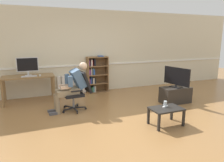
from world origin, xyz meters
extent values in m
plane|color=olive|center=(0.00, 0.00, 0.00)|extent=(18.00, 18.00, 0.00)
cube|color=beige|center=(0.00, 2.65, 1.35)|extent=(12.00, 0.10, 2.70)
cube|color=white|center=(0.00, 2.58, 0.92)|extent=(12.00, 0.03, 0.05)
cube|color=olive|center=(-2.53, 1.88, 0.36)|extent=(0.06, 0.06, 0.72)
cube|color=olive|center=(-1.22, 1.88, 0.36)|extent=(0.06, 0.06, 0.72)
cube|color=olive|center=(-1.22, 2.42, 0.36)|extent=(0.06, 0.06, 0.72)
cube|color=olive|center=(-2.53, 2.42, 0.36)|extent=(0.06, 0.06, 0.72)
cube|color=olive|center=(-1.87, 2.15, 0.74)|extent=(1.39, 0.63, 0.04)
cube|color=silver|center=(-1.87, 2.21, 0.76)|extent=(0.18, 0.14, 0.01)
cube|color=silver|center=(-1.87, 2.23, 0.82)|extent=(0.04, 0.02, 0.10)
cube|color=silver|center=(-1.87, 2.23, 1.07)|extent=(0.59, 0.02, 0.40)
cube|color=black|center=(-1.87, 2.22, 1.07)|extent=(0.54, 0.00, 0.36)
cube|color=silver|center=(-1.85, 2.01, 0.77)|extent=(0.40, 0.12, 0.02)
cube|color=white|center=(-1.56, 2.03, 0.77)|extent=(0.06, 0.10, 0.03)
cube|color=brown|center=(-0.07, 2.42, 0.60)|extent=(0.03, 0.28, 1.20)
cube|color=brown|center=(0.60, 2.42, 0.60)|extent=(0.03, 0.28, 1.20)
cube|color=brown|center=(0.27, 2.56, 0.60)|extent=(0.67, 0.02, 1.20)
cube|color=brown|center=(0.27, 2.42, 0.01)|extent=(0.64, 0.28, 0.03)
cube|color=brown|center=(0.27, 2.42, 0.31)|extent=(0.64, 0.28, 0.03)
cube|color=brown|center=(0.27, 2.42, 0.60)|extent=(0.64, 0.28, 0.03)
cube|color=brown|center=(0.27, 2.42, 0.89)|extent=(0.64, 0.28, 0.03)
cube|color=brown|center=(0.27, 2.42, 1.18)|extent=(0.64, 0.28, 0.03)
cube|color=#38844C|center=(-0.02, 2.42, 0.12)|extent=(0.05, 0.19, 0.19)
cube|color=#89428E|center=(-0.02, 2.42, 0.41)|extent=(0.03, 0.19, 0.17)
cube|color=#89428E|center=(-0.02, 2.41, 0.70)|extent=(0.04, 0.19, 0.17)
cube|color=#89428E|center=(-0.02, 2.44, 1.00)|extent=(0.03, 0.19, 0.18)
cube|color=#38844C|center=(0.05, 2.40, 0.11)|extent=(0.03, 0.19, 0.17)
cube|color=#2D519E|center=(0.03, 2.44, 0.43)|extent=(0.03, 0.19, 0.22)
cube|color=beige|center=(0.04, 2.43, 0.72)|extent=(0.04, 0.19, 0.22)
cube|color=beige|center=(0.05, 2.40, 1.01)|extent=(0.04, 0.19, 0.21)
cube|color=#6699A3|center=(0.11, 2.43, 0.12)|extent=(0.04, 0.19, 0.19)
cube|color=beige|center=(0.11, 2.42, 0.41)|extent=(0.05, 0.19, 0.19)
cube|color=#6699A3|center=(0.10, 2.43, 0.72)|extent=(0.03, 0.19, 0.21)
cube|color=red|center=(0.08, 2.42, 0.99)|extent=(0.03, 0.19, 0.17)
cube|color=beige|center=(0.16, 2.42, 0.13)|extent=(0.04, 0.19, 0.21)
cube|color=black|center=(0.16, 2.41, 0.40)|extent=(0.03, 0.19, 0.16)
cube|color=#2D519E|center=(0.12, 2.41, 0.71)|extent=(0.05, 0.19, 0.19)
cube|color=black|center=(0.17, 2.44, 1.02)|extent=(0.05, 0.19, 0.22)
cube|color=#2D519E|center=(0.40, 2.45, 1.21)|extent=(0.16, 0.22, 0.02)
cube|color=white|center=(-0.99, 2.54, 0.30)|extent=(0.10, 0.08, 0.61)
cube|color=white|center=(-0.85, 2.54, 0.30)|extent=(0.10, 0.08, 0.61)
cube|color=white|center=(-0.72, 2.54, 0.30)|extent=(0.10, 0.08, 0.61)
cube|color=white|center=(-0.58, 2.54, 0.30)|extent=(0.10, 0.08, 0.61)
cube|color=white|center=(-0.45, 2.54, 0.30)|extent=(0.10, 0.08, 0.61)
cube|color=white|center=(-0.31, 2.54, 0.30)|extent=(0.10, 0.08, 0.61)
cube|color=white|center=(-0.18, 2.54, 0.30)|extent=(0.10, 0.08, 0.61)
cube|color=black|center=(-0.84, 0.82, 0.07)|extent=(0.06, 0.30, 0.02)
cylinder|color=black|center=(-0.83, 0.67, 0.03)|extent=(0.03, 0.06, 0.06)
cube|color=black|center=(-0.71, 0.93, 0.07)|extent=(0.30, 0.11, 0.02)
cylinder|color=black|center=(-0.56, 0.89, 0.03)|extent=(0.06, 0.03, 0.06)
cube|color=black|center=(-0.78, 1.09, 0.07)|extent=(0.19, 0.27, 0.02)
cylinder|color=black|center=(-0.70, 1.22, 0.03)|extent=(0.05, 0.06, 0.06)
cube|color=black|center=(-0.95, 1.08, 0.07)|extent=(0.22, 0.25, 0.02)
cylinder|color=black|center=(-1.05, 1.19, 0.03)|extent=(0.05, 0.06, 0.06)
cube|color=black|center=(-0.99, 0.91, 0.07)|extent=(0.29, 0.15, 0.02)
cylinder|color=black|center=(-1.13, 0.85, 0.03)|extent=(0.06, 0.04, 0.06)
cylinder|color=gray|center=(-0.86, 0.97, 0.23)|extent=(0.05, 0.05, 0.30)
cube|color=black|center=(-0.86, 0.97, 0.41)|extent=(0.49, 0.49, 0.07)
cube|color=black|center=(-0.53, 0.99, 0.71)|extent=(0.28, 0.45, 0.55)
cube|color=black|center=(-0.85, 1.23, 0.56)|extent=(0.28, 0.06, 0.03)
cube|color=black|center=(-0.82, 0.71, 0.56)|extent=(0.28, 0.06, 0.03)
cube|color=#937F60|center=(-0.86, 0.97, 0.52)|extent=(0.28, 0.36, 0.14)
cube|color=#476689|center=(-0.72, 0.98, 0.80)|extent=(0.41, 0.37, 0.52)
sphere|color=beige|center=(-0.57, 0.99, 1.11)|extent=(0.20, 0.20, 0.20)
cube|color=white|center=(-1.13, 0.94, 0.62)|extent=(0.15, 0.05, 0.02)
cube|color=#937F60|center=(-1.07, 1.05, 0.49)|extent=(0.43, 0.16, 0.13)
cylinder|color=#937F60|center=(-1.28, 1.03, 0.23)|extent=(0.10, 0.10, 0.46)
cube|color=#4C4C51|center=(-1.38, 1.03, 0.03)|extent=(0.23, 0.11, 0.06)
cube|color=#937F60|center=(-1.06, 0.85, 0.49)|extent=(0.43, 0.16, 0.13)
cylinder|color=#937F60|center=(-1.26, 0.83, 0.23)|extent=(0.10, 0.10, 0.46)
cube|color=#4C4C51|center=(-1.36, 0.83, 0.03)|extent=(0.23, 0.11, 0.06)
cube|color=#476689|center=(-0.97, 1.12, 0.78)|extent=(0.11, 0.09, 0.26)
cube|color=beige|center=(-1.06, 1.05, 0.64)|extent=(0.24, 0.09, 0.07)
cube|color=#476689|center=(-0.94, 0.80, 0.78)|extent=(0.11, 0.09, 0.26)
cube|color=beige|center=(-1.05, 0.85, 0.64)|extent=(0.24, 0.09, 0.07)
cube|color=#2D2823|center=(1.94, 0.50, 0.22)|extent=(0.83, 0.44, 0.45)
cube|color=black|center=(1.94, 0.50, 0.46)|extent=(0.26, 0.35, 0.02)
cylinder|color=black|center=(1.94, 0.50, 0.49)|extent=(0.04, 0.04, 0.05)
cube|color=black|center=(1.94, 0.50, 0.76)|extent=(0.21, 0.84, 0.49)
cube|color=white|center=(1.96, 0.50, 0.76)|extent=(0.16, 0.78, 0.45)
cube|color=black|center=(0.45, -0.86, 0.17)|extent=(0.04, 0.04, 0.34)
cube|color=black|center=(1.06, -0.86, 0.17)|extent=(0.04, 0.04, 0.34)
cube|color=black|center=(1.06, -0.48, 0.17)|extent=(0.04, 0.04, 0.34)
cube|color=black|center=(0.45, -0.48, 0.17)|extent=(0.04, 0.04, 0.34)
cube|color=black|center=(0.75, -0.67, 0.36)|extent=(0.67, 0.44, 0.03)
cylinder|color=silver|center=(0.77, -0.60, 0.44)|extent=(0.07, 0.07, 0.13)
cube|color=white|center=(0.76, -0.61, 0.39)|extent=(0.15, 0.08, 0.02)
camera|label=1|loc=(-1.82, -4.00, 1.81)|focal=32.90mm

